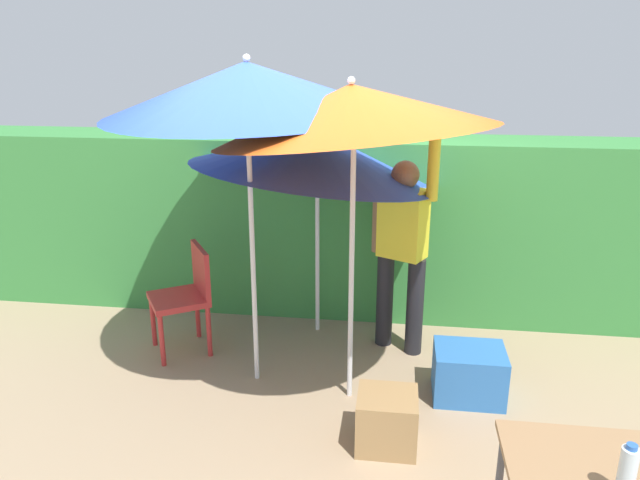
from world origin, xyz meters
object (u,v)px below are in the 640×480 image
at_px(umbrella_orange, 353,110).
at_px(person_vendor, 402,243).
at_px(umbrella_rainbow, 316,153).
at_px(umbrella_yellow, 247,88).
at_px(bottle_water, 627,472).
at_px(cooler_box, 469,373).
at_px(crate_cardboard, 387,420).
at_px(chair_plastic, 187,293).

bearing_deg(umbrella_orange, person_vendor, 66.09).
height_order(umbrella_rainbow, umbrella_yellow, umbrella_yellow).
bearing_deg(umbrella_rainbow, bottle_water, -59.92).
bearing_deg(cooler_box, umbrella_orange, -171.98).
bearing_deg(umbrella_yellow, crate_cardboard, -34.08).
xyz_separation_m(umbrella_rainbow, person_vendor, (0.74, -0.26, -0.66)).
distance_m(umbrella_rainbow, crate_cardboard, 2.23).
bearing_deg(chair_plastic, umbrella_rainbow, 27.26).
bearing_deg(umbrella_rainbow, chair_plastic, -152.74).
xyz_separation_m(person_vendor, chair_plastic, (-1.74, -0.25, -0.42)).
bearing_deg(umbrella_orange, chair_plastic, 158.40).
relative_size(umbrella_orange, cooler_box, 4.73).
xyz_separation_m(umbrella_rainbow, bottle_water, (1.62, -2.79, -0.73)).
bearing_deg(bottle_water, umbrella_rainbow, 120.08).
bearing_deg(crate_cardboard, umbrella_rainbow, 113.01).
bearing_deg(bottle_water, umbrella_orange, 125.58).
height_order(umbrella_orange, crate_cardboard, umbrella_orange).
distance_m(umbrella_orange, person_vendor, 1.42).
height_order(cooler_box, bottle_water, bottle_water).
distance_m(umbrella_orange, bottle_water, 2.44).
distance_m(umbrella_orange, cooler_box, 2.07).
bearing_deg(umbrella_orange, crate_cardboard, -60.76).
height_order(person_vendor, crate_cardboard, person_vendor).
bearing_deg(chair_plastic, person_vendor, 8.25).
relative_size(umbrella_rainbow, person_vendor, 1.12).
bearing_deg(chair_plastic, cooler_box, -10.73).
xyz_separation_m(person_vendor, cooler_box, (0.51, -0.68, -0.75)).
xyz_separation_m(cooler_box, crate_cardboard, (-0.57, -0.64, -0.01)).
distance_m(umbrella_orange, crate_cardboard, 1.97).
relative_size(umbrella_rainbow, cooler_box, 4.19).
distance_m(umbrella_rainbow, umbrella_orange, 1.22).
xyz_separation_m(umbrella_orange, chair_plastic, (-1.38, 0.55, -1.55)).
xyz_separation_m(umbrella_orange, crate_cardboard, (0.29, -0.52, -1.88)).
distance_m(chair_plastic, cooler_box, 2.31).
relative_size(umbrella_rainbow, crate_cardboard, 5.54).
distance_m(umbrella_orange, chair_plastic, 2.15).
relative_size(cooler_box, crate_cardboard, 1.32).
bearing_deg(person_vendor, chair_plastic, -171.75).
distance_m(umbrella_yellow, bottle_water, 3.01).
xyz_separation_m(cooler_box, bottle_water, (0.37, -1.85, 0.68)).
bearing_deg(person_vendor, umbrella_rainbow, 160.25).
bearing_deg(crate_cardboard, umbrella_yellow, 145.92).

